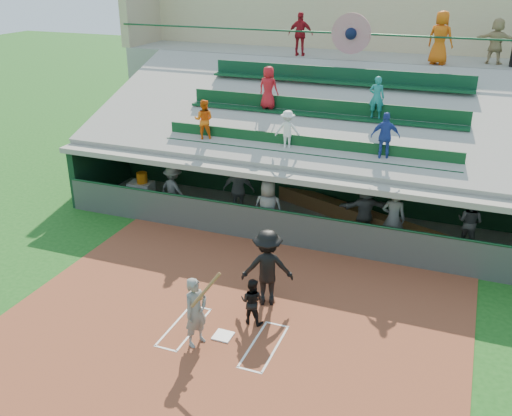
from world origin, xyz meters
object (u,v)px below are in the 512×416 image
at_px(home_plate, 223,336).
at_px(water_cooler, 142,178).
at_px(catcher, 252,301).
at_px(white_table, 142,192).
at_px(batter_at_plate, 196,312).

bearing_deg(home_plate, water_cooler, 133.49).
relative_size(home_plate, water_cooler, 1.12).
distance_m(catcher, white_table, 8.61).
relative_size(batter_at_plate, water_cooler, 5.11).
height_order(catcher, water_cooler, catcher).
xyz_separation_m(home_plate, water_cooler, (-6.05, 6.37, 0.93)).
bearing_deg(white_table, catcher, -45.56).
height_order(home_plate, batter_at_plate, batter_at_plate).
relative_size(batter_at_plate, catcher, 1.64).
bearing_deg(white_table, home_plate, -51.16).
bearing_deg(water_cooler, home_plate, -46.51).
relative_size(home_plate, catcher, 0.36).
distance_m(home_plate, batter_at_plate, 1.05).
distance_m(home_plate, white_table, 8.85).
bearing_deg(water_cooler, batter_at_plate, -50.60).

